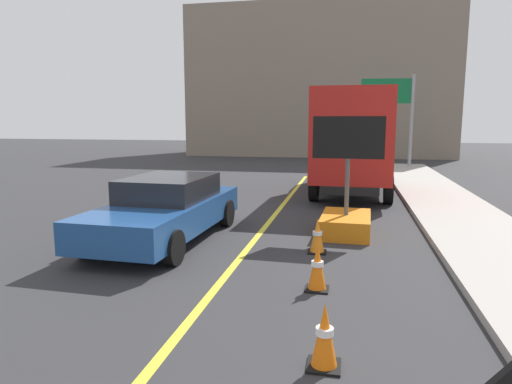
% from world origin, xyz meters
% --- Properties ---
extents(arrow_board_trailer, '(1.60, 1.84, 2.70)m').
position_xyz_m(arrow_board_trailer, '(1.96, 13.23, 0.48)').
color(arrow_board_trailer, orange).
rests_on(arrow_board_trailer, ground).
extents(box_truck, '(2.78, 7.38, 3.59)m').
position_xyz_m(box_truck, '(2.11, 19.34, 1.91)').
color(box_truck, black).
rests_on(box_truck, ground).
extents(pickup_car, '(2.17, 4.91, 1.38)m').
position_xyz_m(pickup_car, '(-1.91, 11.91, 0.70)').
color(pickup_car, navy).
rests_on(pickup_car, ground).
extents(highway_guide_sign, '(2.78, 0.37, 5.00)m').
position_xyz_m(highway_guide_sign, '(4.39, 28.38, 3.42)').
color(highway_guide_sign, gray).
rests_on(highway_guide_sign, ground).
extents(far_building_block, '(19.07, 6.59, 10.76)m').
position_xyz_m(far_building_block, '(-0.42, 38.15, 5.38)').
color(far_building_block, gray).
rests_on(far_building_block, ground).
extents(traffic_cone_mid_lane, '(0.36, 0.36, 0.72)m').
position_xyz_m(traffic_cone_mid_lane, '(1.80, 7.29, 0.35)').
color(traffic_cone_mid_lane, black).
rests_on(traffic_cone_mid_lane, ground).
extents(traffic_cone_far_lane, '(0.36, 0.36, 0.74)m').
position_xyz_m(traffic_cone_far_lane, '(1.56, 9.53, 0.37)').
color(traffic_cone_far_lane, black).
rests_on(traffic_cone_far_lane, ground).
extents(traffic_cone_curbside, '(0.36, 0.36, 0.70)m').
position_xyz_m(traffic_cone_curbside, '(1.42, 11.55, 0.34)').
color(traffic_cone_curbside, black).
rests_on(traffic_cone_curbside, ground).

